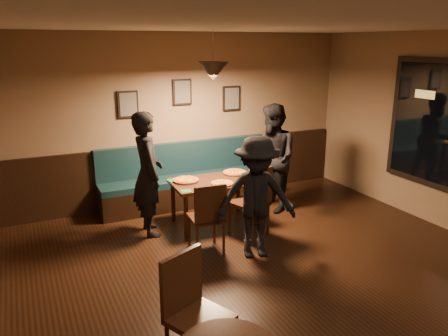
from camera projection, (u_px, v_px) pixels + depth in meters
name	position (u px, v px, depth m)	size (l,w,h in m)	color
floor	(299.00, 299.00, 4.69)	(7.00, 7.00, 0.00)	black
ceiling	(314.00, 23.00, 3.93)	(7.00, 7.00, 0.00)	silver
wall_back	(182.00, 119.00, 7.35)	(6.00, 6.00, 0.00)	#8C704F
wainscot	(184.00, 171.00, 7.57)	(5.88, 0.06, 1.00)	black
booth_bench	(190.00, 175.00, 7.34)	(3.00, 0.60, 1.00)	#0F232D
picture_left	(128.00, 104.00, 6.87)	(0.32, 0.04, 0.42)	black
picture_center	(182.00, 92.00, 7.20)	(0.32, 0.04, 0.42)	black
picture_right	(231.00, 98.00, 7.61)	(0.32, 0.04, 0.42)	black
pendant_lamp	(213.00, 71.00, 6.07)	(0.44, 0.44, 0.25)	black
dining_table	(214.00, 202.00, 6.59)	(1.24, 0.80, 0.67)	black
chair_near_left	(206.00, 216.00, 5.69)	(0.42, 0.42, 0.94)	black
chair_near_right	(249.00, 201.00, 6.12)	(0.45, 0.45, 1.01)	black
diner_left	(148.00, 174.00, 6.10)	(0.64, 0.42, 1.75)	black
diner_right	(273.00, 158.00, 6.99)	(0.84, 0.65, 1.72)	black
diner_front	(256.00, 198.00, 5.46)	(1.00, 0.58, 1.55)	black
pizza_a	(186.00, 180.00, 6.46)	(0.37, 0.37, 0.04)	orange
pizza_b	(222.00, 183.00, 6.32)	(0.32, 0.32, 0.04)	orange
pizza_c	(235.00, 172.00, 6.84)	(0.36, 0.36, 0.04)	orange
soda_glass	(259.00, 176.00, 6.43)	(0.08, 0.08, 0.16)	black
tabasco_bottle	(250.00, 173.00, 6.68)	(0.03, 0.03, 0.12)	#A60511
napkin_a	(173.00, 180.00, 6.51)	(0.16, 0.16, 0.01)	#1C691D
napkin_b	(186.00, 191.00, 6.04)	(0.14, 0.14, 0.01)	#1D6E35
cutlery_set	(224.00, 188.00, 6.18)	(0.02, 0.18, 0.00)	silver
cafe_chair_far	(200.00, 317.00, 3.55)	(0.44, 0.44, 1.00)	black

